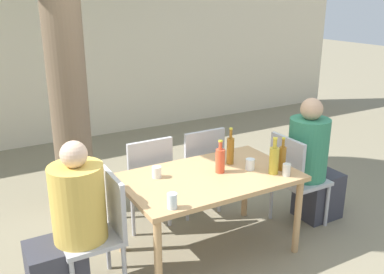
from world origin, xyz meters
TOP-DOWN VIEW (x-y plane):
  - ground_plane at (0.00, 0.00)m, footprint 30.00×30.00m
  - cafe_building_wall at (0.00, 3.71)m, footprint 10.00×0.08m
  - dining_table_front at (0.00, 0.00)m, footprint 1.45×0.88m
  - patio_chair_0 at (-0.96, 0.00)m, footprint 0.44×0.44m
  - patio_chair_1 at (0.96, 0.00)m, footprint 0.44×0.44m
  - patio_chair_2 at (-0.29, 0.67)m, footprint 0.44×0.44m
  - patio_chair_3 at (0.29, 0.67)m, footprint 0.44×0.44m
  - person_seated_0 at (-1.19, -0.00)m, footprint 0.59×0.39m
  - person_seated_1 at (1.19, -0.00)m, footprint 0.59×0.38m
  - oil_cruet_0 at (0.49, -0.23)m, footprint 0.08×0.08m
  - soda_bottle_1 at (0.11, 0.01)m, footprint 0.08×0.08m
  - amber_bottle_2 at (0.60, -0.21)m, footprint 0.06×0.06m
  - amber_bottle_3 at (0.30, 0.13)m, footprint 0.07×0.07m
  - drinking_glass_0 at (0.37, -0.06)m, footprint 0.08×0.08m
  - drinking_glass_1 at (-0.53, -0.36)m, footprint 0.07×0.07m
  - drinking_glass_2 at (-0.40, 0.18)m, footprint 0.08×0.08m
  - drinking_glass_3 at (0.55, -0.32)m, footprint 0.07×0.07m

SIDE VIEW (x-z plane):
  - ground_plane at x=0.00m, z-range 0.00..0.00m
  - patio_chair_0 at x=-0.96m, z-range 0.07..0.99m
  - patio_chair_1 at x=0.96m, z-range 0.07..0.99m
  - patio_chair_2 at x=-0.29m, z-range 0.07..0.99m
  - patio_chair_3 at x=0.29m, z-range 0.07..0.99m
  - person_seated_0 at x=-1.19m, z-range -0.05..1.17m
  - person_seated_1 at x=1.19m, z-range -0.06..1.21m
  - dining_table_front at x=0.00m, z-range 0.29..1.02m
  - drinking_glass_2 at x=-0.40m, z-range 0.73..0.83m
  - drinking_glass_0 at x=0.37m, z-range 0.73..0.83m
  - drinking_glass_3 at x=0.55m, z-range 0.73..0.84m
  - drinking_glass_1 at x=-0.53m, z-range 0.73..0.85m
  - soda_bottle_1 at x=0.11m, z-range 0.70..0.99m
  - amber_bottle_2 at x=0.60m, z-range 0.70..1.00m
  - oil_cruet_0 at x=0.49m, z-range 0.70..1.02m
  - amber_bottle_3 at x=0.30m, z-range 0.70..1.03m
  - cafe_building_wall at x=0.00m, z-range 0.00..2.80m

